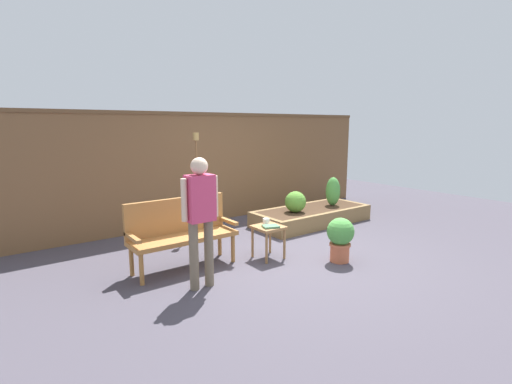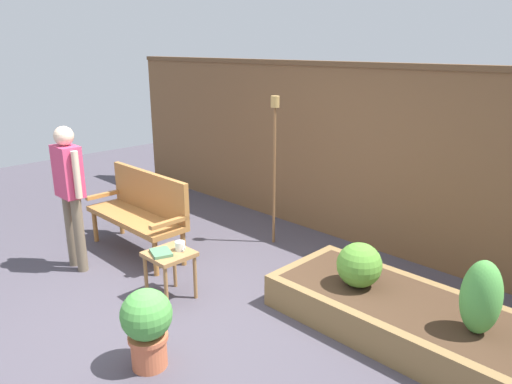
{
  "view_description": "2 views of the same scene",
  "coord_description": "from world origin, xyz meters",
  "px_view_note": "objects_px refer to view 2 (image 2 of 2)",
  "views": [
    {
      "loc": [
        -3.65,
        -3.97,
        1.92
      ],
      "look_at": [
        -0.18,
        0.69,
        0.89
      ],
      "focal_mm": 26.56,
      "sensor_mm": 36.0,
      "label": 1
    },
    {
      "loc": [
        3.13,
        -2.18,
        2.33
      ],
      "look_at": [
        -0.12,
        1.09,
        0.92
      ],
      "focal_mm": 33.57,
      "sensor_mm": 36.0,
      "label": 2
    }
  ],
  "objects_px": {
    "shrub_far_corner": "(481,297)",
    "person_by_bench": "(70,186)",
    "cup_on_table": "(180,246)",
    "book_on_table": "(161,253)",
    "potted_boxwood": "(147,324)",
    "shrub_near_bench": "(359,265)",
    "garden_bench": "(142,207)",
    "tiki_torch": "(275,146)",
    "side_table": "(170,260)"
  },
  "relations": [
    {
      "from": "book_on_table",
      "to": "cup_on_table",
      "type": "bearing_deg",
      "value": 92.35
    },
    {
      "from": "person_by_bench",
      "to": "garden_bench",
      "type": "bearing_deg",
      "value": 82.25
    },
    {
      "from": "side_table",
      "to": "book_on_table",
      "type": "bearing_deg",
      "value": -104.24
    },
    {
      "from": "person_by_bench",
      "to": "book_on_table",
      "type": "bearing_deg",
      "value": 11.3
    },
    {
      "from": "shrub_far_corner",
      "to": "person_by_bench",
      "type": "height_order",
      "value": "person_by_bench"
    },
    {
      "from": "side_table",
      "to": "tiki_torch",
      "type": "relative_size",
      "value": 0.27
    },
    {
      "from": "person_by_bench",
      "to": "potted_boxwood",
      "type": "bearing_deg",
      "value": -11.14
    },
    {
      "from": "shrub_near_bench",
      "to": "potted_boxwood",
      "type": "bearing_deg",
      "value": -112.55
    },
    {
      "from": "book_on_table",
      "to": "side_table",
      "type": "bearing_deg",
      "value": 95.34
    },
    {
      "from": "potted_boxwood",
      "to": "side_table",
      "type": "bearing_deg",
      "value": 135.25
    },
    {
      "from": "garden_bench",
      "to": "book_on_table",
      "type": "bearing_deg",
      "value": -24.42
    },
    {
      "from": "book_on_table",
      "to": "potted_boxwood",
      "type": "height_order",
      "value": "potted_boxwood"
    },
    {
      "from": "side_table",
      "to": "potted_boxwood",
      "type": "distance_m",
      "value": 1.02
    },
    {
      "from": "person_by_bench",
      "to": "shrub_near_bench",
      "type": "bearing_deg",
      "value": 25.97
    },
    {
      "from": "garden_bench",
      "to": "potted_boxwood",
      "type": "height_order",
      "value": "garden_bench"
    },
    {
      "from": "book_on_table",
      "to": "shrub_far_corner",
      "type": "height_order",
      "value": "shrub_far_corner"
    },
    {
      "from": "cup_on_table",
      "to": "shrub_near_bench",
      "type": "distance_m",
      "value": 1.66
    },
    {
      "from": "shrub_far_corner",
      "to": "side_table",
      "type": "bearing_deg",
      "value": -158.05
    },
    {
      "from": "cup_on_table",
      "to": "shrub_far_corner",
      "type": "height_order",
      "value": "shrub_far_corner"
    },
    {
      "from": "shrub_near_bench",
      "to": "cup_on_table",
      "type": "bearing_deg",
      "value": -147.57
    },
    {
      "from": "potted_boxwood",
      "to": "shrub_near_bench",
      "type": "height_order",
      "value": "shrub_near_bench"
    },
    {
      "from": "garden_bench",
      "to": "tiki_torch",
      "type": "distance_m",
      "value": 1.7
    },
    {
      "from": "shrub_far_corner",
      "to": "tiki_torch",
      "type": "bearing_deg",
      "value": 165.26
    },
    {
      "from": "person_by_bench",
      "to": "cup_on_table",
      "type": "bearing_deg",
      "value": 18.16
    },
    {
      "from": "garden_bench",
      "to": "potted_boxwood",
      "type": "xyz_separation_m",
      "value": [
        1.89,
        -1.16,
        -0.18
      ]
    },
    {
      "from": "book_on_table",
      "to": "shrub_far_corner",
      "type": "bearing_deg",
      "value": 42.88
    },
    {
      "from": "cup_on_table",
      "to": "book_on_table",
      "type": "bearing_deg",
      "value": -107.23
    },
    {
      "from": "tiki_torch",
      "to": "person_by_bench",
      "type": "bearing_deg",
      "value": -116.97
    },
    {
      "from": "shrub_near_bench",
      "to": "tiki_torch",
      "type": "xyz_separation_m",
      "value": [
        -1.68,
        0.71,
        0.72
      ]
    },
    {
      "from": "side_table",
      "to": "shrub_near_bench",
      "type": "xyz_separation_m",
      "value": [
        1.44,
        0.99,
        0.1
      ]
    },
    {
      "from": "garden_bench",
      "to": "person_by_bench",
      "type": "distance_m",
      "value": 0.87
    },
    {
      "from": "shrub_far_corner",
      "to": "person_by_bench",
      "type": "bearing_deg",
      "value": -160.54
    },
    {
      "from": "garden_bench",
      "to": "side_table",
      "type": "xyz_separation_m",
      "value": [
        1.17,
        -0.44,
        -0.15
      ]
    },
    {
      "from": "shrub_far_corner",
      "to": "book_on_table",
      "type": "bearing_deg",
      "value": -156.7
    },
    {
      "from": "garden_bench",
      "to": "tiki_torch",
      "type": "height_order",
      "value": "tiki_torch"
    },
    {
      "from": "garden_bench",
      "to": "potted_boxwood",
      "type": "relative_size",
      "value": 2.27
    },
    {
      "from": "cup_on_table",
      "to": "book_on_table",
      "type": "distance_m",
      "value": 0.19
    },
    {
      "from": "potted_boxwood",
      "to": "shrub_far_corner",
      "type": "relative_size",
      "value": 1.1
    },
    {
      "from": "shrub_far_corner",
      "to": "person_by_bench",
      "type": "distance_m",
      "value": 3.97
    },
    {
      "from": "book_on_table",
      "to": "shrub_near_bench",
      "type": "bearing_deg",
      "value": 55.86
    },
    {
      "from": "book_on_table",
      "to": "shrub_far_corner",
      "type": "distance_m",
      "value": 2.7
    },
    {
      "from": "side_table",
      "to": "tiki_torch",
      "type": "bearing_deg",
      "value": 97.98
    },
    {
      "from": "garden_bench",
      "to": "shrub_far_corner",
      "type": "distance_m",
      "value": 3.67
    },
    {
      "from": "side_table",
      "to": "garden_bench",
      "type": "bearing_deg",
      "value": 159.14
    },
    {
      "from": "shrub_near_bench",
      "to": "side_table",
      "type": "bearing_deg",
      "value": -145.36
    },
    {
      "from": "side_table",
      "to": "book_on_table",
      "type": "relative_size",
      "value": 2.16
    },
    {
      "from": "garden_bench",
      "to": "person_by_bench",
      "type": "relative_size",
      "value": 0.92
    },
    {
      "from": "garden_bench",
      "to": "shrub_far_corner",
      "type": "relative_size",
      "value": 2.49
    },
    {
      "from": "garden_bench",
      "to": "side_table",
      "type": "bearing_deg",
      "value": -20.86
    },
    {
      "from": "shrub_near_bench",
      "to": "person_by_bench",
      "type": "distance_m",
      "value": 3.04
    }
  ]
}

